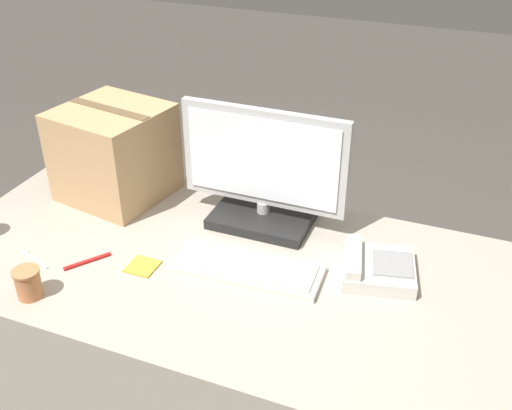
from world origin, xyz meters
name	(u,v)px	position (x,y,z in m)	size (l,w,h in m)	color
office_desk	(220,348)	(0.00, 0.00, 0.37)	(1.80, 0.90, 0.74)	#A89E8E
monitor	(263,178)	(0.05, 0.27, 0.91)	(0.56, 0.25, 0.41)	black
keyboard	(248,268)	(0.11, -0.02, 0.76)	(0.46, 0.19, 0.03)	beige
desk_phone	(376,268)	(0.48, 0.11, 0.77)	(0.25, 0.25, 0.07)	beige
paper_cup_right	(28,283)	(-0.42, -0.35, 0.79)	(0.08, 0.08, 0.09)	#BC7547
spoon	(30,256)	(-0.55, -0.19, 0.74)	(0.14, 0.06, 0.00)	silver
cardboard_box	(115,153)	(-0.51, 0.25, 0.91)	(0.40, 0.40, 0.33)	tan
pen_marker	(87,261)	(-0.37, -0.16, 0.75)	(0.10, 0.13, 0.01)	red
sticky_note_pad	(143,266)	(-0.20, -0.11, 0.75)	(0.09, 0.09, 0.01)	gold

